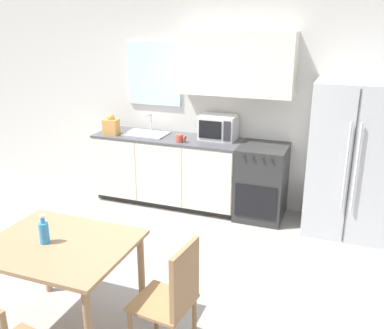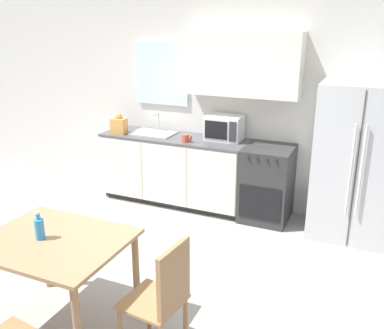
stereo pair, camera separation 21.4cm
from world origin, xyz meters
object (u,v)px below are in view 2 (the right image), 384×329
(dining_chair_side, at_px, (164,294))
(coffee_mug, at_px, (186,138))
(oven_range, at_px, (267,184))
(microwave, at_px, (224,128))
(dining_table, at_px, (55,253))
(drink_bottle, at_px, (39,228))
(refrigerator, at_px, (358,163))

(dining_chair_side, bearing_deg, coffee_mug, 27.60)
(coffee_mug, relative_size, dining_chair_side, 0.14)
(oven_range, distance_m, coffee_mug, 1.14)
(oven_range, height_order, coffee_mug, coffee_mug)
(microwave, relative_size, dining_chair_side, 0.49)
(oven_range, distance_m, microwave, 0.88)
(dining_table, bearing_deg, drink_bottle, -163.65)
(oven_range, xyz_separation_m, dining_chair_side, (-0.08, -2.58, 0.08))
(coffee_mug, bearing_deg, refrigerator, 4.20)
(oven_range, bearing_deg, dining_table, -110.75)
(coffee_mug, height_order, drink_bottle, coffee_mug)
(refrigerator, xyz_separation_m, microwave, (-1.62, 0.15, 0.20))
(refrigerator, relative_size, drink_bottle, 7.68)
(dining_chair_side, height_order, drink_bottle, drink_bottle)
(refrigerator, height_order, microwave, refrigerator)
(refrigerator, bearing_deg, coffee_mug, -175.80)
(refrigerator, relative_size, dining_chair_side, 1.87)
(oven_range, distance_m, dining_chair_side, 2.59)
(microwave, distance_m, drink_bottle, 2.82)
(microwave, xyz_separation_m, drink_bottle, (-0.48, -2.77, -0.20))
(coffee_mug, distance_m, dining_table, 2.46)
(refrigerator, bearing_deg, oven_range, 178.34)
(coffee_mug, height_order, dining_chair_side, coffee_mug)
(microwave, xyz_separation_m, coffee_mug, (-0.40, -0.30, -0.11))
(dining_table, bearing_deg, coffee_mug, 90.41)
(microwave, relative_size, dining_table, 0.42)
(oven_range, xyz_separation_m, refrigerator, (1.00, -0.03, 0.41))
(microwave, bearing_deg, refrigerator, -5.37)
(refrigerator, relative_size, coffee_mug, 13.55)
(oven_range, relative_size, drink_bottle, 4.05)
(microwave, height_order, dining_chair_side, microwave)
(dining_chair_side, bearing_deg, dining_table, 98.54)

